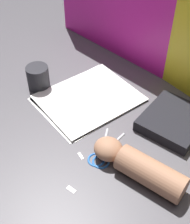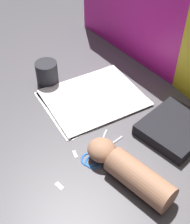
# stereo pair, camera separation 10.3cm
# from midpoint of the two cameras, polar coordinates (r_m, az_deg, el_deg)

# --- Properties ---
(ground_plane) EXTENTS (6.00, 6.00, 0.00)m
(ground_plane) POSITION_cam_midpoint_polar(r_m,az_deg,el_deg) (1.07, 1.25, -2.65)
(ground_plane) COLOR #4C494F
(backdrop_panel_left) EXTENTS (0.83, 0.07, 0.50)m
(backdrop_panel_left) POSITION_cam_midpoint_polar(r_m,az_deg,el_deg) (1.26, 12.36, 18.04)
(backdrop_panel_left) COLOR #D81E9E
(backdrop_panel_left) RESTS_ON ground_plane
(paper_stack) EXTENTS (0.31, 0.37, 0.01)m
(paper_stack) POSITION_cam_midpoint_polar(r_m,az_deg,el_deg) (1.17, 2.16, 2.47)
(paper_stack) COLOR white
(paper_stack) RESTS_ON ground_plane
(book_closed) EXTENTS (0.23, 0.24, 0.04)m
(book_closed) POSITION_cam_midpoint_polar(r_m,az_deg,el_deg) (1.08, 17.04, -2.99)
(book_closed) COLOR black
(book_closed) RESTS_ON ground_plane
(scissors) EXTENTS (0.13, 0.18, 0.01)m
(scissors) POSITION_cam_midpoint_polar(r_m,az_deg,el_deg) (0.98, 3.25, -7.94)
(scissors) COLOR silver
(scissors) RESTS_ON ground_plane
(hand_forearm) EXTENTS (0.30, 0.14, 0.08)m
(hand_forearm) POSITION_cam_midpoint_polar(r_m,az_deg,el_deg) (0.91, 9.59, -10.75)
(hand_forearm) COLOR #A87556
(hand_forearm) RESTS_ON ground_plane
(paper_scrap_near) EXTENTS (0.03, 0.02, 0.00)m
(paper_scrap_near) POSITION_cam_midpoint_polar(r_m,az_deg,el_deg) (0.99, -0.68, -7.82)
(paper_scrap_near) COLOR white
(paper_scrap_near) RESTS_ON ground_plane
(paper_scrap_mid) EXTENTS (0.03, 0.02, 0.00)m
(paper_scrap_mid) POSITION_cam_midpoint_polar(r_m,az_deg,el_deg) (0.92, -3.28, -13.50)
(paper_scrap_mid) COLOR white
(paper_scrap_mid) RESTS_ON ground_plane
(mug) EXTENTS (0.09, 0.09, 0.09)m
(mug) POSITION_cam_midpoint_polar(r_m,az_deg,el_deg) (1.23, -6.56, 6.96)
(mug) COLOR #232328
(mug) RESTS_ON ground_plane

